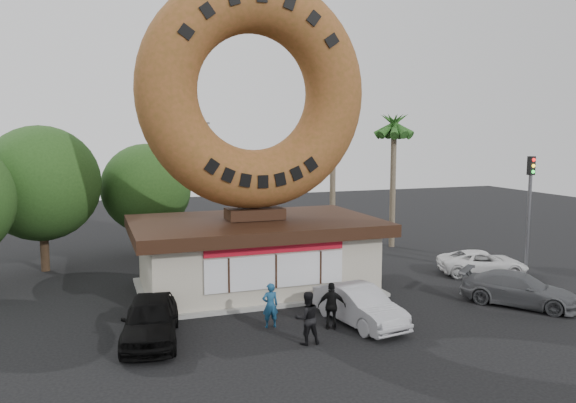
% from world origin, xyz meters
% --- Properties ---
extents(ground, '(90.00, 90.00, 0.00)m').
position_xyz_m(ground, '(0.00, 0.00, 0.00)').
color(ground, black).
rests_on(ground, ground).
extents(donut_shop, '(11.20, 7.20, 3.80)m').
position_xyz_m(donut_shop, '(0.00, 5.98, 1.77)').
color(donut_shop, beige).
rests_on(donut_shop, ground).
extents(giant_donut, '(10.50, 2.68, 10.50)m').
position_xyz_m(giant_donut, '(0.00, 6.00, 9.05)').
color(giant_donut, brown).
rests_on(giant_donut, donut_shop).
extents(tree_west, '(6.00, 6.00, 7.65)m').
position_xyz_m(tree_west, '(-9.50, 13.00, 4.64)').
color(tree_west, '#473321').
rests_on(tree_west, ground).
extents(tree_mid, '(5.20, 5.20, 6.63)m').
position_xyz_m(tree_mid, '(-4.00, 15.00, 4.02)').
color(tree_mid, '#473321').
rests_on(tree_mid, ground).
extents(palm_near, '(2.60, 2.60, 9.75)m').
position_xyz_m(palm_near, '(7.50, 14.00, 8.41)').
color(palm_near, '#726651').
rests_on(palm_near, ground).
extents(palm_far, '(2.60, 2.60, 8.75)m').
position_xyz_m(palm_far, '(11.00, 12.50, 7.48)').
color(palm_far, '#726651').
rests_on(palm_far, ground).
extents(street_lamp, '(2.11, 0.20, 8.00)m').
position_xyz_m(street_lamp, '(-1.86, 16.00, 4.48)').
color(street_lamp, '#59595E').
rests_on(street_lamp, ground).
extents(traffic_signal, '(0.30, 0.38, 6.07)m').
position_xyz_m(traffic_signal, '(14.00, 3.99, 3.87)').
color(traffic_signal, '#59595E').
rests_on(traffic_signal, ground).
extents(person_left, '(0.63, 0.42, 1.70)m').
position_xyz_m(person_left, '(-0.95, 0.74, 0.85)').
color(person_left, navy).
rests_on(person_left, ground).
extents(person_center, '(0.93, 0.73, 1.85)m').
position_xyz_m(person_center, '(-0.26, -1.28, 0.92)').
color(person_center, black).
rests_on(person_center, ground).
extents(person_right, '(1.11, 0.75, 1.76)m').
position_xyz_m(person_right, '(1.15, -0.19, 0.88)').
color(person_right, black).
rests_on(person_right, ground).
extents(car_black, '(2.61, 4.87, 1.57)m').
position_xyz_m(car_black, '(-5.32, 0.78, 0.79)').
color(car_black, black).
rests_on(car_black, ground).
extents(car_silver, '(2.24, 4.60, 1.45)m').
position_xyz_m(car_silver, '(2.37, -0.04, 0.73)').
color(car_silver, '#A4A4A9').
rests_on(car_silver, ground).
extents(car_grey, '(4.42, 4.91, 1.37)m').
position_xyz_m(car_grey, '(9.79, -0.19, 0.69)').
color(car_grey, '#555659').
rests_on(car_grey, ground).
extents(car_white, '(4.88, 3.42, 1.24)m').
position_xyz_m(car_white, '(11.75, 4.60, 0.62)').
color(car_white, silver).
rests_on(car_white, ground).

